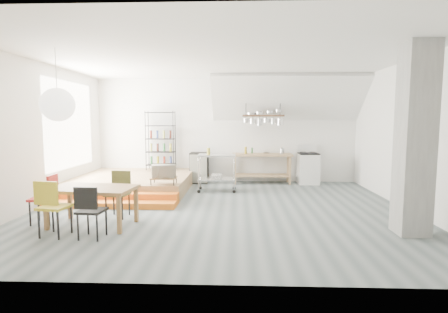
{
  "coord_description": "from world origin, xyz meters",
  "views": [
    {
      "loc": [
        0.35,
        -7.41,
        1.93
      ],
      "look_at": [
        0.04,
        0.8,
        1.07
      ],
      "focal_mm": 28.0,
      "sensor_mm": 36.0,
      "label": 1
    }
  ],
  "objects_px": {
    "dining_table": "(92,191)",
    "mini_fridge": "(199,168)",
    "rolling_cart": "(217,168)",
    "stove": "(308,168)"
  },
  "relations": [
    {
      "from": "dining_table",
      "to": "mini_fridge",
      "type": "height_order",
      "value": "mini_fridge"
    },
    {
      "from": "dining_table",
      "to": "rolling_cart",
      "type": "xyz_separation_m",
      "value": [
        2.08,
        3.18,
        0.01
      ]
    },
    {
      "from": "rolling_cart",
      "to": "stove",
      "type": "bearing_deg",
      "value": 24.51
    },
    {
      "from": "dining_table",
      "to": "mini_fridge",
      "type": "relative_size",
      "value": 1.71
    },
    {
      "from": "dining_table",
      "to": "rolling_cart",
      "type": "height_order",
      "value": "rolling_cart"
    },
    {
      "from": "stove",
      "to": "dining_table",
      "type": "xyz_separation_m",
      "value": [
        -4.78,
        -4.44,
        0.16
      ]
    },
    {
      "from": "dining_table",
      "to": "mini_fridge",
      "type": "bearing_deg",
      "value": 78.49
    },
    {
      "from": "dining_table",
      "to": "mini_fridge",
      "type": "distance_m",
      "value": 4.72
    },
    {
      "from": "mini_fridge",
      "to": "rolling_cart",
      "type": "bearing_deg",
      "value": -64.62
    },
    {
      "from": "stove",
      "to": "mini_fridge",
      "type": "relative_size",
      "value": 1.26
    }
  ]
}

